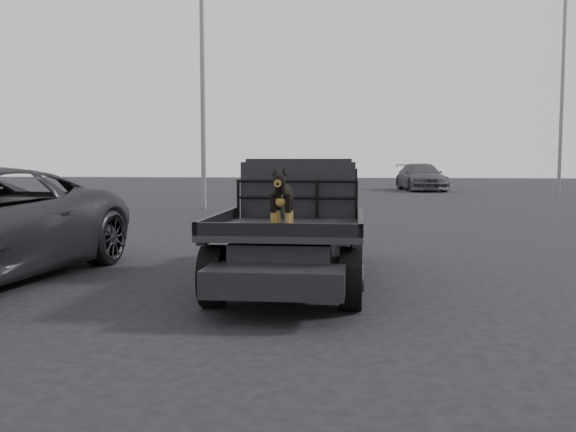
# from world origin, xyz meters

# --- Properties ---
(ground) EXTENTS (120.00, 120.00, 0.00)m
(ground) POSITION_xyz_m (0.00, 0.00, 0.00)
(ground) COLOR black
(ground) RESTS_ON ground
(flatbed_ute) EXTENTS (2.00, 5.40, 0.92)m
(flatbed_ute) POSITION_xyz_m (0.47, 2.26, 0.46)
(flatbed_ute) COLOR black
(flatbed_ute) RESTS_ON ground
(ute_cab) EXTENTS (1.72, 1.30, 0.88)m
(ute_cab) POSITION_xyz_m (0.47, 3.21, 1.36)
(ute_cab) COLOR black
(ute_cab) RESTS_ON flatbed_ute
(headache_rack) EXTENTS (1.80, 0.08, 0.55)m
(headache_rack) POSITION_xyz_m (0.47, 2.46, 1.20)
(headache_rack) COLOR black
(headache_rack) RESTS_ON flatbed_ute
(dog) EXTENTS (0.32, 0.60, 0.74)m
(dog) POSITION_xyz_m (0.45, 0.81, 1.29)
(dog) COLOR black
(dog) RESTS_ON flatbed_ute
(distant_car_b) EXTENTS (3.00, 5.77, 1.60)m
(distant_car_b) POSITION_xyz_m (5.04, 31.70, 0.80)
(distant_car_b) COLOR #49494F
(distant_car_b) RESTS_ON ground
(floodlight_near) EXTENTS (1.08, 0.28, 13.02)m
(floodlight_near) POSITION_xyz_m (-4.25, 15.93, 7.10)
(floodlight_near) COLOR slate
(floodlight_near) RESTS_ON ground
(floodlight_mid) EXTENTS (1.08, 0.28, 12.75)m
(floodlight_mid) POSITION_xyz_m (11.53, 27.05, 6.97)
(floodlight_mid) COLOR slate
(floodlight_mid) RESTS_ON ground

